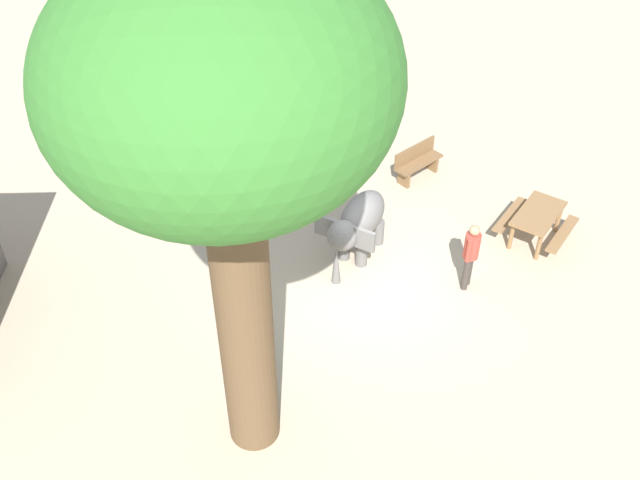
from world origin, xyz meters
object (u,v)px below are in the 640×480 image
(shade_tree_main, at_px, (223,95))
(picnic_table_near, at_px, (537,219))
(elephant, at_px, (358,223))
(person_handler, at_px, (471,252))
(wooden_bench, at_px, (417,161))

(shade_tree_main, relative_size, picnic_table_near, 4.01)
(shade_tree_main, bearing_deg, elephant, -24.58)
(elephant, height_order, person_handler, person_handler)
(elephant, height_order, picnic_table_near, elephant)
(wooden_bench, xyz_separation_m, picnic_table_near, (-2.62, -2.34, 0.12))
(person_handler, xyz_separation_m, picnic_table_near, (1.49, -1.84, -0.36))
(elephant, bearing_deg, wooden_bench, -178.74)
(person_handler, height_order, shade_tree_main, shade_tree_main)
(shade_tree_main, height_order, wooden_bench, shade_tree_main)
(shade_tree_main, distance_m, wooden_bench, 10.46)
(shade_tree_main, bearing_deg, wooden_bench, -26.66)
(person_handler, relative_size, shade_tree_main, 0.19)
(elephant, bearing_deg, picnic_table_near, 126.97)
(wooden_bench, distance_m, picnic_table_near, 3.51)
(wooden_bench, height_order, picnic_table_near, wooden_bench)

